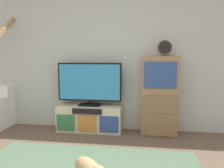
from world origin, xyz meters
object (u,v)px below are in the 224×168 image
at_px(side_cabinet, 159,96).
at_px(desk_clock, 165,48).
at_px(television, 90,83).
at_px(media_console, 90,118).

height_order(side_cabinet, desk_clock, desk_clock).
xyz_separation_m(television, side_cabinet, (1.17, -0.01, -0.19)).
bearing_deg(television, media_console, -90.00).
bearing_deg(side_cabinet, desk_clock, -12.38).
distance_m(television, desk_clock, 1.36).
distance_m(media_console, desk_clock, 1.72).
distance_m(media_console, television, 0.61).
xyz_separation_m(television, desk_clock, (1.23, -0.03, 0.58)).
height_order(television, desk_clock, desk_clock).
relative_size(side_cabinet, desk_clock, 5.14).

